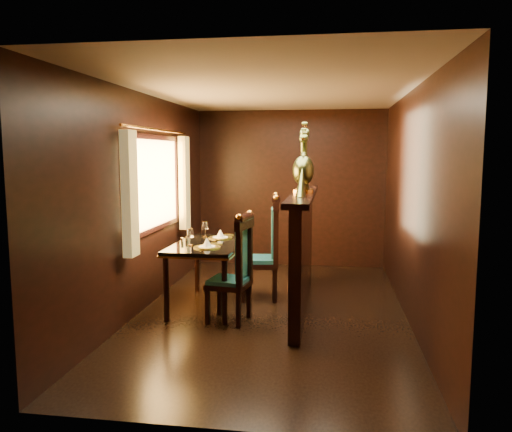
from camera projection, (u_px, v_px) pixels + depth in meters
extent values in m
plane|color=black|center=(272.00, 312.00, 5.74)|extent=(5.00, 5.00, 0.00)
cube|color=black|center=(291.00, 189.00, 8.04)|extent=(3.00, 0.04, 2.50)
cube|color=black|center=(227.00, 244.00, 3.13)|extent=(3.00, 0.04, 2.50)
cube|color=black|center=(145.00, 202.00, 5.81)|extent=(0.04, 5.00, 2.50)
cube|color=black|center=(411.00, 206.00, 5.36)|extent=(0.04, 5.00, 2.50)
cube|color=beige|center=(273.00, 90.00, 5.43)|extent=(3.00, 5.00, 0.04)
cube|color=#FFC672|center=(154.00, 183.00, 6.07)|extent=(0.01, 1.70, 1.05)
cube|color=yellow|center=(130.00, 194.00, 5.11)|extent=(0.10, 0.22, 1.30)
cube|color=yellow|center=(184.00, 183.00, 7.02)|extent=(0.10, 0.22, 1.30)
cylinder|color=gold|center=(158.00, 130.00, 5.98)|extent=(0.03, 2.20, 0.03)
cube|color=black|center=(303.00, 252.00, 5.91)|extent=(0.12, 2.60, 1.30)
cube|color=#333217|center=(297.00, 248.00, 5.91)|extent=(0.02, 2.20, 0.95)
cube|color=black|center=(303.00, 195.00, 5.82)|extent=(0.26, 2.70, 0.06)
cube|color=black|center=(209.00, 245.00, 5.86)|extent=(0.80, 1.30, 0.04)
cube|color=gold|center=(209.00, 247.00, 5.86)|extent=(0.82, 1.32, 0.02)
cylinder|color=black|center=(166.00, 289.00, 5.40)|extent=(0.06, 0.06, 0.71)
cylinder|color=black|center=(225.00, 292.00, 5.29)|extent=(0.06, 0.06, 0.71)
cylinder|color=black|center=(197.00, 266.00, 6.53)|extent=(0.06, 0.06, 0.71)
cylinder|color=black|center=(245.00, 267.00, 6.42)|extent=(0.06, 0.06, 0.71)
cylinder|color=gold|center=(207.00, 247.00, 5.57)|extent=(0.30, 0.30, 0.01)
cone|color=silver|center=(207.00, 242.00, 5.56)|extent=(0.11, 0.11, 0.10)
cylinder|color=gold|center=(220.00, 238.00, 6.19)|extent=(0.30, 0.30, 0.01)
cone|color=silver|center=(220.00, 233.00, 6.18)|extent=(0.11, 0.11, 0.10)
cylinder|color=silver|center=(182.00, 240.00, 5.87)|extent=(0.03, 0.03, 0.06)
cylinder|color=silver|center=(187.00, 239.00, 5.92)|extent=(0.03, 0.03, 0.06)
cube|color=black|center=(229.00, 285.00, 5.39)|extent=(0.48, 0.48, 0.06)
cube|color=#124453|center=(229.00, 280.00, 5.38)|extent=(0.44, 0.44, 0.05)
cube|color=#124453|center=(245.00, 253.00, 5.29)|extent=(0.08, 0.33, 0.54)
cube|color=black|center=(207.00, 307.00, 5.30)|extent=(0.05, 0.05, 0.38)
cube|color=black|center=(239.00, 310.00, 5.20)|extent=(0.05, 0.05, 0.38)
cube|color=black|center=(220.00, 298.00, 5.63)|extent=(0.05, 0.05, 0.38)
cube|color=black|center=(249.00, 301.00, 5.53)|extent=(0.05, 0.05, 0.38)
sphere|color=gold|center=(239.00, 217.00, 5.07)|extent=(0.06, 0.06, 0.06)
sphere|color=gold|center=(250.00, 213.00, 5.40)|extent=(0.06, 0.06, 0.06)
cube|color=black|center=(259.00, 263.00, 6.24)|extent=(0.52, 0.52, 0.06)
cube|color=#124453|center=(259.00, 259.00, 6.24)|extent=(0.47, 0.47, 0.05)
cube|color=#124453|center=(276.00, 232.00, 6.19)|extent=(0.08, 0.37, 0.60)
cube|color=black|center=(243.00, 286.00, 6.08)|extent=(0.05, 0.05, 0.42)
cube|color=black|center=(275.00, 286.00, 6.08)|extent=(0.05, 0.05, 0.42)
cube|color=black|center=(244.00, 278.00, 6.47)|extent=(0.05, 0.05, 0.42)
cube|color=black|center=(274.00, 278.00, 6.46)|extent=(0.05, 0.05, 0.42)
sphere|color=gold|center=(276.00, 197.00, 5.94)|extent=(0.07, 0.07, 0.07)
sphere|color=gold|center=(275.00, 195.00, 6.32)|extent=(0.07, 0.07, 0.07)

